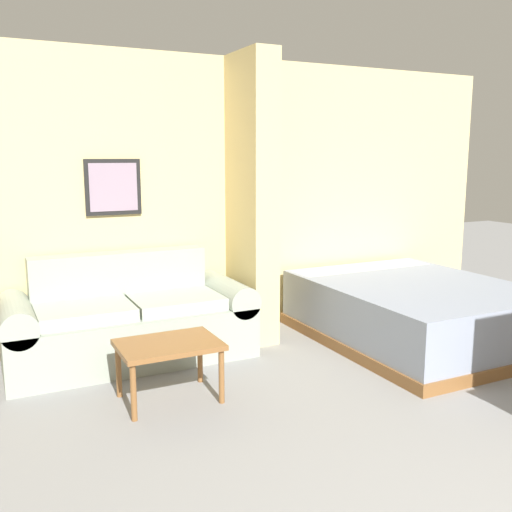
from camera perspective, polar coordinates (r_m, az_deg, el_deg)
wall_back at (r=5.51m, az=-4.12°, el=5.82°), size 6.42×0.16×2.60m
wall_partition_pillar at (r=5.23m, az=-0.45°, el=5.68°), size 0.24×0.67×2.60m
couch at (r=4.93m, az=-12.53°, el=-6.43°), size 2.03×0.84×0.87m
coffee_table at (r=4.05m, az=-8.72°, el=-9.23°), size 0.69×0.50×0.42m
bed at (r=5.51m, az=15.42°, el=-5.27°), size 1.68×2.10×0.55m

